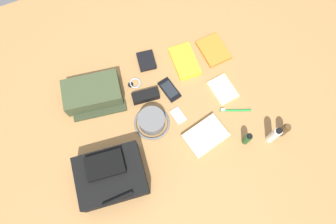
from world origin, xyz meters
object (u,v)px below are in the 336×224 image
at_px(toothpaste_tube, 274,135).
at_px(sunglasses_case, 146,96).
at_px(backpack, 111,176).
at_px(travel_guidebook, 185,61).
at_px(cell_phone, 169,90).
at_px(wristwatch, 135,83).
at_px(media_player, 178,116).
at_px(bucket_hat, 152,121).
at_px(notepad, 223,90).
at_px(shampoo_bottle, 247,139).
at_px(toiletry_pouch, 93,93).
at_px(cologne_bottle, 284,130).
at_px(folded_towel, 206,136).
at_px(toothbrush, 234,110).
at_px(wallet, 146,61).
at_px(paperback_novel, 213,50).

height_order(toothpaste_tube, sunglasses_case, toothpaste_tube).
height_order(backpack, travel_guidebook, backpack).
height_order(cell_phone, wristwatch, cell_phone).
xyz_separation_m(toothpaste_tube, media_player, (0.37, -0.29, -0.07)).
bearing_deg(cell_phone, bucket_hat, 40.43).
bearing_deg(backpack, notepad, -164.15).
height_order(shampoo_bottle, media_player, shampoo_bottle).
bearing_deg(shampoo_bottle, bucket_hat, -35.13).
distance_m(toiletry_pouch, shampoo_bottle, 0.81).
distance_m(cologne_bottle, folded_towel, 0.38).
bearing_deg(bucket_hat, notepad, -177.39).
height_order(toiletry_pouch, notepad, toiletry_pouch).
distance_m(media_player, toothbrush, 0.29).
xyz_separation_m(media_player, folded_towel, (-0.08, 0.16, 0.01)).
bearing_deg(toothpaste_tube, wristwatch, -47.47).
distance_m(travel_guidebook, wallet, 0.21).
bearing_deg(cologne_bottle, wallet, -53.95).
relative_size(backpack, travel_guidebook, 1.65).
xyz_separation_m(folded_towel, sunglasses_case, (0.19, -0.32, 0.00)).
relative_size(bucket_hat, cologne_bottle, 1.66).
distance_m(cell_phone, notepad, 0.28).
relative_size(toiletry_pouch, cell_phone, 2.20).
bearing_deg(folded_towel, cell_phone, -78.58).
height_order(media_player, sunglasses_case, sunglasses_case).
relative_size(wristwatch, toothbrush, 0.46).
xyz_separation_m(paperback_novel, notepad, (0.06, 0.23, -0.00)).
xyz_separation_m(toiletry_pouch, shampoo_bottle, (-0.61, 0.53, 0.01)).
height_order(toothpaste_tube, wallet, toothpaste_tube).
relative_size(backpack, bucket_hat, 1.87).
distance_m(toothpaste_tube, sunglasses_case, 0.67).
xyz_separation_m(toothpaste_tube, folded_towel, (0.29, -0.14, -0.06)).
bearing_deg(cell_phone, paperback_novel, -159.42).
bearing_deg(wallet, folded_towel, 111.05).
bearing_deg(sunglasses_case, toiletry_pouch, -16.98).
height_order(wallet, folded_towel, folded_towel).
height_order(cologne_bottle, sunglasses_case, cologne_bottle).
height_order(toothpaste_tube, media_player, toothpaste_tube).
distance_m(backpack, folded_towel, 0.50).
bearing_deg(toiletry_pouch, paperback_novel, 179.57).
relative_size(folded_towel, sunglasses_case, 1.43).
height_order(cologne_bottle, paperback_novel, cologne_bottle).
relative_size(travel_guidebook, cell_phone, 1.44).
xyz_separation_m(bucket_hat, toothbrush, (-0.41, 0.11, -0.03)).
bearing_deg(notepad, shampoo_bottle, 79.89).
relative_size(wristwatch, sunglasses_case, 0.51).
bearing_deg(folded_towel, travel_guidebook, -100.73).
relative_size(backpack, folded_towel, 1.69).
distance_m(media_player, wristwatch, 0.29).
relative_size(shampoo_bottle, folded_towel, 0.53).
relative_size(shampoo_bottle, wallet, 0.96).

